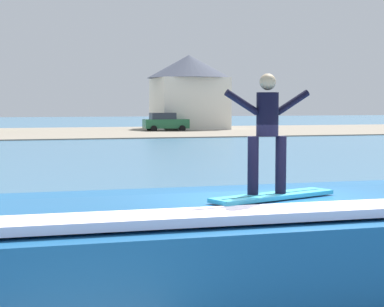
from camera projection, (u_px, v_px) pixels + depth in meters
ground_plane at (263, 290)px, 10.07m from camera, size 260.00×260.00×0.00m
wave_crest at (269, 241)px, 10.35m from camera, size 10.01×4.54×1.43m
surfboard at (273, 196)px, 9.75m from camera, size 2.11×1.14×0.06m
surfer at (267, 127)px, 9.68m from camera, size 1.31×0.32×1.75m
shoreline_bank at (43, 133)px, 62.55m from camera, size 120.00×24.01×0.09m
car_far_shore at (165, 122)px, 66.27m from camera, size 4.42×2.05×1.86m
house_gabled_white at (189, 89)px, 71.19m from camera, size 8.92×8.92×7.90m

